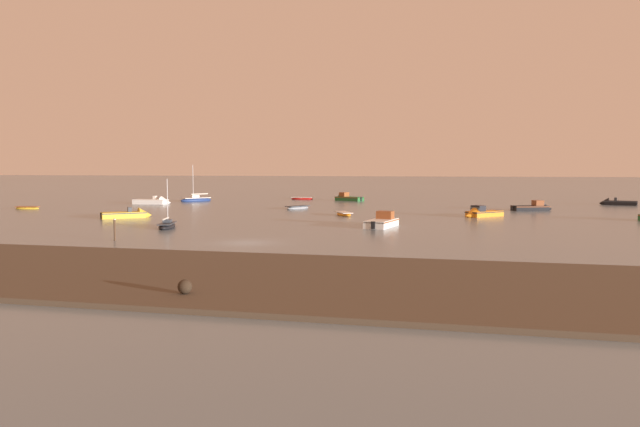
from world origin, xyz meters
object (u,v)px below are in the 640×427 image
at_px(rowboat_moored_1, 27,208).
at_px(sailboat_moored_0, 196,200).
at_px(motorboat_moored_2, 345,199).
at_px(motorboat_moored_7, 536,208).
at_px(rowboat_moored_3, 302,199).
at_px(motorboat_moored_4, 384,223).
at_px(motorboat_moored_3, 131,215).
at_px(mooring_post_near, 115,230).
at_px(motorboat_moored_6, 156,202).
at_px(rowboat_moored_2, 298,208).
at_px(sailboat_moored_1, 167,226).
at_px(motorboat_moored_1, 615,203).
at_px(rowboat_moored_4, 344,214).
at_px(motorboat_moored_0, 480,214).

relative_size(rowboat_moored_1, sailboat_moored_0, 0.54).
height_order(motorboat_moored_2, motorboat_moored_7, motorboat_moored_2).
bearing_deg(rowboat_moored_3, motorboat_moored_4, 113.93).
height_order(motorboat_moored_3, motorboat_moored_4, motorboat_moored_4).
distance_m(motorboat_moored_3, mooring_post_near, 24.74).
relative_size(motorboat_moored_6, motorboat_moored_7, 1.08).
height_order(rowboat_moored_2, rowboat_moored_3, rowboat_moored_3).
height_order(rowboat_moored_3, sailboat_moored_1, sailboat_moored_1).
bearing_deg(motorboat_moored_1, rowboat_moored_2, 40.79).
bearing_deg(rowboat_moored_4, motorboat_moored_0, 67.57).
height_order(motorboat_moored_0, rowboat_moored_1, motorboat_moored_0).
xyz_separation_m(rowboat_moored_3, motorboat_moored_3, (-9.67, -47.25, 0.10)).
bearing_deg(rowboat_moored_3, motorboat_moored_2, 168.43).
height_order(rowboat_moored_1, motorboat_moored_1, motorboat_moored_1).
bearing_deg(motorboat_moored_7, motorboat_moored_0, -141.90).
distance_m(motorboat_moored_0, motorboat_moored_2, 41.53).
bearing_deg(sailboat_moored_1, motorboat_moored_0, -71.97).
relative_size(motorboat_moored_3, motorboat_moored_7, 0.96).
bearing_deg(motorboat_moored_7, sailboat_moored_0, 149.32).
xyz_separation_m(motorboat_moored_0, sailboat_moored_1, (-32.31, -22.46, -0.10)).
distance_m(motorboat_moored_3, rowboat_moored_4, 27.34).
height_order(motorboat_moored_2, rowboat_moored_4, motorboat_moored_2).
bearing_deg(motorboat_moored_1, motorboat_moored_6, 28.35).
relative_size(rowboat_moored_3, rowboat_moored_4, 1.01).
distance_m(rowboat_moored_1, mooring_post_near, 48.13).
height_order(sailboat_moored_0, rowboat_moored_3, sailboat_moored_0).
bearing_deg(rowboat_moored_3, rowboat_moored_4, 112.54).
bearing_deg(motorboat_moored_4, sailboat_moored_0, 56.17).
relative_size(rowboat_moored_4, motorboat_moored_7, 0.69).
relative_size(motorboat_moored_2, motorboat_moored_6, 0.97).
bearing_deg(motorboat_moored_1, mooring_post_near, 66.54).
xyz_separation_m(motorboat_moored_2, motorboat_moored_3, (-18.79, -45.45, -0.07)).
xyz_separation_m(motorboat_moored_6, mooring_post_near, (22.81, -48.78, 0.59)).
bearing_deg(sailboat_moored_1, mooring_post_near, 167.72).
relative_size(rowboat_moored_3, mooring_post_near, 2.07).
xyz_separation_m(motorboat_moored_1, motorboat_moored_4, (-33.45, -46.52, 0.09)).
distance_m(sailboat_moored_0, sailboat_moored_1, 50.55).
bearing_deg(rowboat_moored_3, motorboat_moored_6, 43.78).
xyz_separation_m(sailboat_moored_1, motorboat_moored_7, (40.69, 36.07, 0.11)).
relative_size(sailboat_moored_0, rowboat_moored_4, 1.63).
height_order(rowboat_moored_3, motorboat_moored_6, motorboat_moored_6).
height_order(motorboat_moored_3, motorboat_moored_6, motorboat_moored_6).
xyz_separation_m(rowboat_moored_2, motorboat_moored_3, (-16.17, -20.59, 0.10)).
relative_size(motorboat_moored_0, rowboat_moored_4, 1.28).
relative_size(motorboat_moored_4, rowboat_moored_4, 1.52).
bearing_deg(rowboat_moored_1, motorboat_moored_2, -149.92).
relative_size(sailboat_moored_1, motorboat_moored_7, 0.85).
bearing_deg(motorboat_moored_6, sailboat_moored_0, 67.61).
xyz_separation_m(motorboat_moored_1, sailboat_moored_1, (-55.38, -53.79, -0.04)).
distance_m(motorboat_moored_0, sailboat_moored_0, 56.59).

